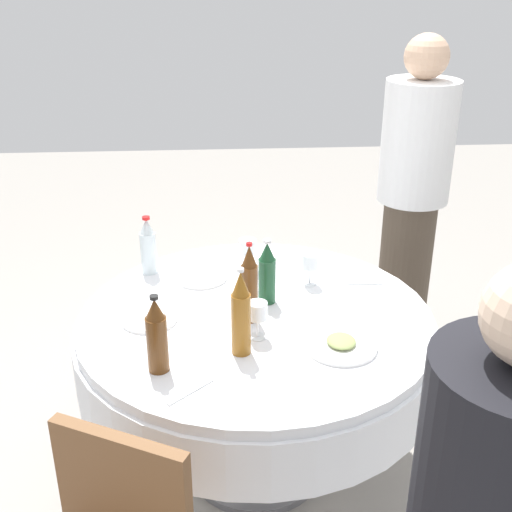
{
  "coord_description": "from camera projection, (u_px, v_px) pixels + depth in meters",
  "views": [
    {
      "loc": [
        -2.15,
        0.14,
        1.98
      ],
      "look_at": [
        0.0,
        0.0,
        0.98
      ],
      "focal_mm": 46.04,
      "sensor_mm": 36.0,
      "label": 1
    }
  ],
  "objects": [
    {
      "name": "plate_south",
      "position": [
        201.0,
        276.0,
        2.75
      ],
      "size": [
        0.22,
        0.22,
        0.02
      ],
      "color": "white",
      "rests_on": "dining_table"
    },
    {
      "name": "wine_glass_inner",
      "position": [
        247.0,
        248.0,
        2.79
      ],
      "size": [
        0.07,
        0.07,
        0.14
      ],
      "color": "white",
      "rests_on": "dining_table"
    },
    {
      "name": "wine_glass_north",
      "position": [
        258.0,
        312.0,
        2.28
      ],
      "size": [
        0.07,
        0.07,
        0.14
      ],
      "color": "white",
      "rests_on": "dining_table"
    },
    {
      "name": "ground_plane",
      "position": [
        256.0,
        466.0,
        2.79
      ],
      "size": [
        10.0,
        10.0,
        0.0
      ],
      "primitive_type": "plane",
      "color": "gray"
    },
    {
      "name": "person_east",
      "position": [
        411.0,
        204.0,
        3.19
      ],
      "size": [
        0.34,
        0.34,
        1.67
      ],
      "rotation": [
        0.0,
        0.0,
        3.92
      ],
      "color": "#4C3F33",
      "rests_on": "ground_plane"
    },
    {
      "name": "bottle_brown_rear",
      "position": [
        157.0,
        336.0,
        2.09
      ],
      "size": [
        0.07,
        0.07,
        0.27
      ],
      "color": "#593314",
      "rests_on": "dining_table"
    },
    {
      "name": "plate_right",
      "position": [
        149.0,
        319.0,
        2.43
      ],
      "size": [
        0.21,
        0.21,
        0.02
      ],
      "color": "white",
      "rests_on": "dining_table"
    },
    {
      "name": "plate_front",
      "position": [
        341.0,
        345.0,
        2.26
      ],
      "size": [
        0.25,
        0.25,
        0.04
      ],
      "color": "white",
      "rests_on": "dining_table"
    },
    {
      "name": "bottle_amber_north",
      "position": [
        241.0,
        314.0,
        2.18
      ],
      "size": [
        0.07,
        0.07,
        0.32
      ],
      "color": "#8C5619",
      "rests_on": "dining_table"
    },
    {
      "name": "bottle_brown_near",
      "position": [
        249.0,
        285.0,
        2.38
      ],
      "size": [
        0.06,
        0.06,
        0.31
      ],
      "color": "#593314",
      "rests_on": "dining_table"
    },
    {
      "name": "knife_east",
      "position": [
        190.0,
        392.0,
        2.03
      ],
      "size": [
        0.13,
        0.14,
        0.0
      ],
      "primitive_type": "cube",
      "rotation": [
        0.0,
        0.0,
        5.45
      ],
      "color": "silver",
      "rests_on": "dining_table"
    },
    {
      "name": "knife_rear",
      "position": [
        361.0,
        284.0,
        2.7
      ],
      "size": [
        0.02,
        0.18,
        0.0
      ],
      "primitive_type": "cube",
      "rotation": [
        0.0,
        0.0,
        4.68
      ],
      "color": "silver",
      "rests_on": "dining_table"
    },
    {
      "name": "wine_glass_far",
      "position": [
        310.0,
        263.0,
        2.66
      ],
      "size": [
        0.07,
        0.07,
        0.13
      ],
      "color": "white",
      "rests_on": "dining_table"
    },
    {
      "name": "dining_table",
      "position": [
        256.0,
        348.0,
        2.54
      ],
      "size": [
        1.37,
        1.37,
        0.74
      ],
      "color": "white",
      "rests_on": "ground_plane"
    },
    {
      "name": "bottle_clear_inner",
      "position": [
        148.0,
        247.0,
        2.76
      ],
      "size": [
        0.07,
        0.07,
        0.25
      ],
      "color": "silver",
      "rests_on": "dining_table"
    },
    {
      "name": "bottle_dark_green_east",
      "position": [
        267.0,
        273.0,
        2.52
      ],
      "size": [
        0.07,
        0.07,
        0.26
      ],
      "color": "#194728",
      "rests_on": "dining_table"
    }
  ]
}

